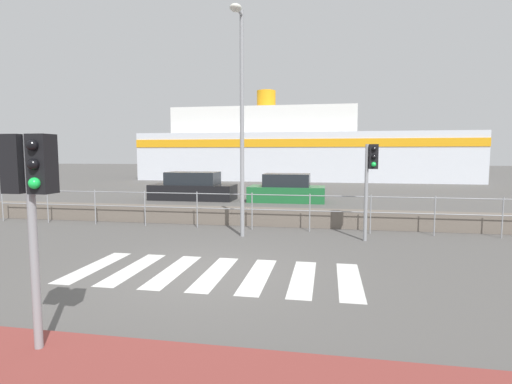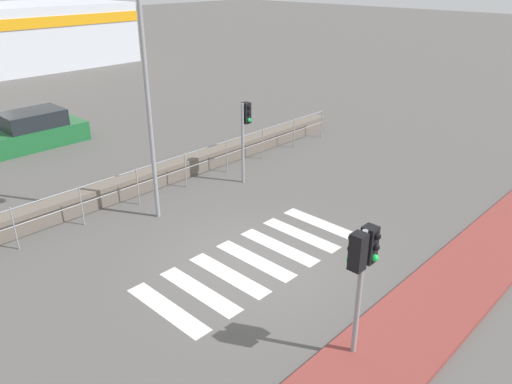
# 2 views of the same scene
# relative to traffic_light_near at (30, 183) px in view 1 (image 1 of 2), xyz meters

# --- Properties ---
(ground_plane) EXTENTS (160.00, 160.00, 0.00)m
(ground_plane) POSITION_rel_traffic_light_near_xyz_m (1.00, 3.64, -2.11)
(ground_plane) COLOR #565451
(sidewalk_brick) EXTENTS (24.00, 1.80, 0.12)m
(sidewalk_brick) POSITION_rel_traffic_light_near_xyz_m (1.00, -0.46, -2.05)
(sidewalk_brick) COLOR brown
(sidewalk_brick) RESTS_ON ground_plane
(crosswalk) EXTENTS (5.85, 2.40, 0.01)m
(crosswalk) POSITION_rel_traffic_light_near_xyz_m (1.14, 3.64, -2.10)
(crosswalk) COLOR silver
(crosswalk) RESTS_ON ground_plane
(seawall) EXTENTS (20.53, 0.55, 0.59)m
(seawall) POSITION_rel_traffic_light_near_xyz_m (1.00, 9.31, -1.81)
(seawall) COLOR #6B6056
(seawall) RESTS_ON ground_plane
(harbor_fence) EXTENTS (18.51, 0.04, 1.20)m
(harbor_fence) POSITION_rel_traffic_light_near_xyz_m (1.00, 8.43, -1.32)
(harbor_fence) COLOR gray
(harbor_fence) RESTS_ON ground_plane
(traffic_light_near) EXTENTS (0.58, 0.41, 2.67)m
(traffic_light_near) POSITION_rel_traffic_light_near_xyz_m (0.00, 0.00, 0.00)
(traffic_light_near) COLOR gray
(traffic_light_near) RESTS_ON ground_plane
(traffic_light_far) EXTENTS (0.34, 0.32, 2.71)m
(traffic_light_far) POSITION_rel_traffic_light_near_xyz_m (4.56, 7.36, -0.12)
(traffic_light_far) COLOR gray
(traffic_light_far) RESTS_ON ground_plane
(streetlamp) EXTENTS (0.32, 1.01, 6.49)m
(streetlamp) POSITION_rel_traffic_light_near_xyz_m (0.92, 7.19, 1.87)
(streetlamp) COLOR gray
(streetlamp) RESTS_ON ground_plane
(ferry_boat) EXTENTS (29.86, 8.79, 8.48)m
(ferry_boat) POSITION_rel_traffic_light_near_xyz_m (0.28, 34.56, 0.73)
(ferry_boat) COLOR silver
(ferry_boat) RESTS_ON ground_plane
(parked_car_black) EXTENTS (4.47, 1.79, 1.48)m
(parked_car_black) POSITION_rel_traffic_light_near_xyz_m (-3.69, 16.20, -1.48)
(parked_car_black) COLOR black
(parked_car_black) RESTS_ON ground_plane
(parked_car_green) EXTENTS (3.85, 1.81, 1.43)m
(parked_car_green) POSITION_rel_traffic_light_near_xyz_m (1.33, 16.20, -1.50)
(parked_car_green) COLOR #1E6633
(parked_car_green) RESTS_ON ground_plane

